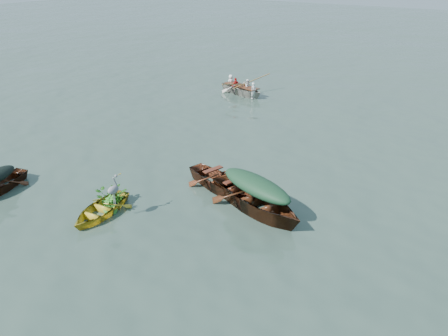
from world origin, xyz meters
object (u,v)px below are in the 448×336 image
(green_tarp_boat, at_px, (255,211))
(open_wooden_boat, at_px, (223,191))
(rowed_boat, at_px, (242,95))
(yellow_dinghy, at_px, (101,215))
(heron, at_px, (114,194))

(green_tarp_boat, xyz_separation_m, open_wooden_boat, (-1.53, 0.47, 0.00))
(green_tarp_boat, xyz_separation_m, rowed_boat, (-7.15, 10.70, 0.00))
(green_tarp_boat, distance_m, open_wooden_boat, 1.60)
(rowed_boat, bearing_deg, yellow_dinghy, -151.18)
(open_wooden_boat, distance_m, rowed_boat, 11.67)
(open_wooden_boat, height_order, rowed_boat, open_wooden_boat)
(yellow_dinghy, height_order, rowed_boat, rowed_boat)
(rowed_boat, bearing_deg, heron, -148.91)
(rowed_boat, bearing_deg, open_wooden_boat, -136.39)
(yellow_dinghy, xyz_separation_m, open_wooden_boat, (2.24, 3.31, 0.00))
(yellow_dinghy, height_order, heron, heron)
(open_wooden_boat, bearing_deg, yellow_dinghy, 161.67)
(yellow_dinghy, bearing_deg, heron, 5.19)
(yellow_dinghy, distance_m, open_wooden_boat, 4.00)
(open_wooden_boat, bearing_deg, rowed_boat, 44.59)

